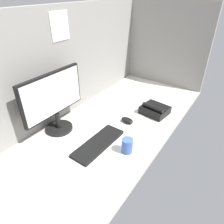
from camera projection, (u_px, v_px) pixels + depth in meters
ground_plane at (111, 124)px, 147.20cm from camera, size 180.00×80.00×3.00cm
cubicle_wall_back at (68, 62)px, 144.57cm from camera, size 180.00×5.50×74.54cm
cubicle_wall_side at (165, 44)px, 187.79cm from camera, size 5.00×80.00×74.54cm
monitor at (54, 100)px, 127.42cm from camera, size 45.56×18.00×40.26cm
keyboard at (98, 143)px, 125.16cm from camera, size 37.36×14.05×2.00cm
mouse at (127, 120)px, 145.24cm from camera, size 6.73×10.21×3.40cm
mug_ceramic_blue at (127, 145)px, 118.17cm from camera, size 9.85×6.54×9.14cm
desk_phone at (155, 110)px, 154.67cm from camera, size 19.36×21.08×8.80cm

